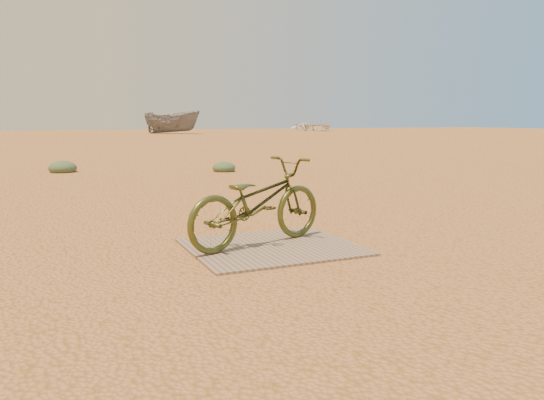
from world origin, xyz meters
name	(u,v)px	position (x,y,z in m)	size (l,w,h in m)	color
ground	(288,258)	(0.00, 0.00, 0.00)	(120.00, 120.00, 0.00)	#BE7747
plywood_board	(272,247)	(0.02, 0.38, 0.01)	(1.52, 1.31, 0.02)	#886D5D
bicycle	(257,202)	(-0.09, 0.48, 0.43)	(0.54, 1.55, 0.81)	#41491D
boat_mid_right	(172,122)	(8.65, 40.95, 0.97)	(1.89, 5.03, 1.95)	slate
boat_far_right	(315,126)	(25.02, 45.77, 0.56)	(3.86, 5.40, 1.12)	white
kale_a	(63,172)	(-1.44, 8.93, 0.00)	(0.62, 0.62, 0.34)	#4E6243
kale_b	(224,171)	(2.00, 7.61, 0.00)	(0.53, 0.53, 0.29)	#4E6243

